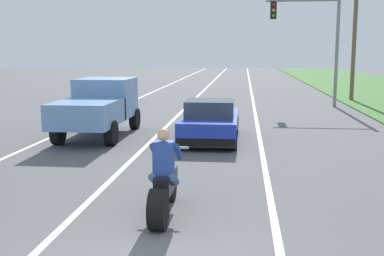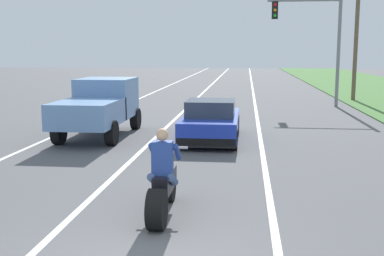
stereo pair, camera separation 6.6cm
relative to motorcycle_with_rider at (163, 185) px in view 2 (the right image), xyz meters
name	(u,v)px [view 2 (the right image)]	position (x,y,z in m)	size (l,w,h in m)	color
lane_stripe_left_solid	(123,106)	(-5.24, 17.60, -0.59)	(0.14, 120.00, 0.01)	white
lane_stripe_right_solid	(255,107)	(1.96, 17.60, -0.59)	(0.14, 120.00, 0.01)	white
lane_stripe_centre_dashed	(188,106)	(-1.64, 17.60, -0.59)	(0.14, 120.00, 0.01)	white
motorcycle_with_rider	(163,185)	(0.00, 0.00, 0.00)	(0.70, 2.21, 1.62)	black
sports_car_blue	(211,122)	(0.30, 7.72, 0.04)	(1.84, 4.30, 1.37)	#1E38B2
pickup_truck_left_lane_light_blue	(100,105)	(-3.62, 8.07, 0.51)	(2.02, 4.80, 1.98)	#6B93C6
traffic_light_mast_near	(317,32)	(5.13, 18.40, 3.35)	(3.88, 0.34, 6.00)	gray
utility_pole_roadside	(356,32)	(7.87, 21.74, 3.49)	(0.24, 0.24, 8.17)	brown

